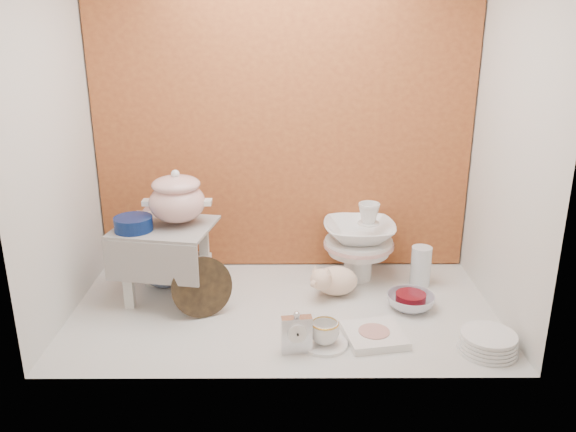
# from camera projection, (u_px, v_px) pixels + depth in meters

# --- Properties ---
(ground) EXTENTS (1.80, 1.80, 0.00)m
(ground) POSITION_uv_depth(u_px,v_px,m) (283.00, 310.00, 2.50)
(ground) COLOR silver
(ground) RESTS_ON ground
(niche_shell) EXTENTS (1.86, 1.03, 1.53)m
(niche_shell) POSITION_uv_depth(u_px,v_px,m) (283.00, 85.00, 2.37)
(niche_shell) COLOR #B15E2C
(niche_shell) RESTS_ON ground
(step_stool) EXTENTS (0.46, 0.41, 0.34)m
(step_stool) POSITION_uv_depth(u_px,v_px,m) (167.00, 262.00, 2.55)
(step_stool) COLOR silver
(step_stool) RESTS_ON ground
(soup_tureen) EXTENTS (0.34, 0.34, 0.24)m
(soup_tureen) POSITION_uv_depth(u_px,v_px,m) (177.00, 197.00, 2.48)
(soup_tureen) COLOR white
(soup_tureen) RESTS_ON step_stool
(cobalt_bowl) EXTENTS (0.18, 0.18, 0.06)m
(cobalt_bowl) POSITION_uv_depth(u_px,v_px,m) (133.00, 224.00, 2.43)
(cobalt_bowl) COLOR #0A1D50
(cobalt_bowl) RESTS_ON step_stool
(floral_platter) EXTENTS (0.38, 0.19, 0.36)m
(floral_platter) POSITION_uv_depth(u_px,v_px,m) (155.00, 234.00, 2.86)
(floral_platter) COLOR silver
(floral_platter) RESTS_ON ground
(blue_white_vase) EXTENTS (0.34, 0.34, 0.28)m
(blue_white_vase) POSITION_uv_depth(u_px,v_px,m) (165.00, 255.00, 2.72)
(blue_white_vase) COLOR silver
(blue_white_vase) RESTS_ON ground
(lacquer_tray) EXTENTS (0.27, 0.16, 0.26)m
(lacquer_tray) POSITION_uv_depth(u_px,v_px,m) (202.00, 287.00, 2.42)
(lacquer_tray) COLOR black
(lacquer_tray) RESTS_ON ground
(mantel_clock) EXTENTS (0.12, 0.05, 0.17)m
(mantel_clock) POSITION_uv_depth(u_px,v_px,m) (297.00, 332.00, 2.16)
(mantel_clock) COLOR silver
(mantel_clock) RESTS_ON ground
(plush_pig) EXTENTS (0.29, 0.24, 0.15)m
(plush_pig) POSITION_uv_depth(u_px,v_px,m) (336.00, 280.00, 2.61)
(plush_pig) COLOR beige
(plush_pig) RESTS_ON ground
(teacup_saucer) EXTENTS (0.22, 0.22, 0.01)m
(teacup_saucer) POSITION_uv_depth(u_px,v_px,m) (324.00, 344.00, 2.23)
(teacup_saucer) COLOR white
(teacup_saucer) RESTS_ON ground
(gold_rim_teacup) EXTENTS (0.13, 0.13, 0.09)m
(gold_rim_teacup) POSITION_uv_depth(u_px,v_px,m) (325.00, 332.00, 2.21)
(gold_rim_teacup) COLOR white
(gold_rim_teacup) RESTS_ON teacup_saucer
(lattice_dish) EXTENTS (0.26, 0.26, 0.03)m
(lattice_dish) POSITION_uv_depth(u_px,v_px,m) (374.00, 335.00, 2.27)
(lattice_dish) COLOR white
(lattice_dish) RESTS_ON ground
(dinner_plate_stack) EXTENTS (0.29, 0.29, 0.07)m
(dinner_plate_stack) POSITION_uv_depth(u_px,v_px,m) (488.00, 342.00, 2.18)
(dinner_plate_stack) COLOR white
(dinner_plate_stack) RESTS_ON ground
(crystal_bowl) EXTENTS (0.24, 0.24, 0.06)m
(crystal_bowl) POSITION_uv_depth(u_px,v_px,m) (410.00, 302.00, 2.50)
(crystal_bowl) COLOR silver
(crystal_bowl) RESTS_ON ground
(clear_glass_vase) EXTENTS (0.11, 0.11, 0.19)m
(clear_glass_vase) POSITION_uv_depth(u_px,v_px,m) (421.00, 266.00, 2.71)
(clear_glass_vase) COLOR silver
(clear_glass_vase) RESTS_ON ground
(porcelain_tower) EXTENTS (0.42, 0.42, 0.38)m
(porcelain_tower) POSITION_uv_depth(u_px,v_px,m) (359.00, 241.00, 2.74)
(porcelain_tower) COLOR white
(porcelain_tower) RESTS_ON ground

